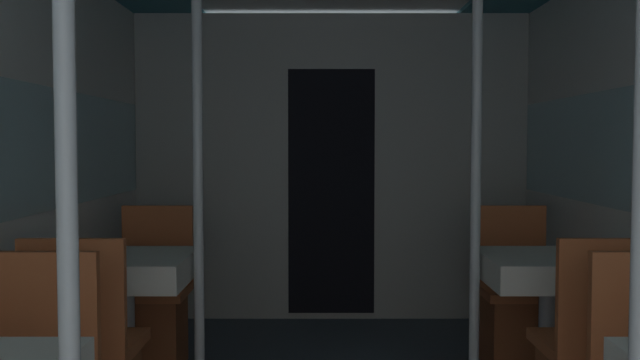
{
  "coord_description": "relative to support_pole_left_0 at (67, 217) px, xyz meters",
  "views": [
    {
      "loc": [
        -0.08,
        -0.84,
        1.31
      ],
      "look_at": [
        -0.08,
        2.84,
        1.12
      ],
      "focal_mm": 40.0,
      "sensor_mm": 36.0,
      "label": 1
    }
  ],
  "objects": [
    {
      "name": "bulkhead_far",
      "position": [
        0.69,
        3.61,
        -0.0
      ],
      "size": [
        2.9,
        0.09,
        2.27
      ],
      "color": "#A8A8A3",
      "rests_on": "ground_plane"
    },
    {
      "name": "support_pole_left_0",
      "position": [
        0.0,
        0.0,
        0.0
      ],
      "size": [
        0.05,
        0.05,
        2.27
      ],
      "color": "silver",
      "rests_on": "ground_plane"
    },
    {
      "name": "dining_table_left_1",
      "position": [
        -0.38,
        1.84,
        -0.49
      ],
      "size": [
        0.66,
        0.66,
        0.75
      ],
      "color": "#4C4C51",
      "rests_on": "ground_plane"
    },
    {
      "name": "chair_left_far_1",
      "position": [
        -0.38,
        2.42,
        -0.84
      ],
      "size": [
        0.43,
        0.43,
        0.94
      ],
      "rotation": [
        0.0,
        0.0,
        3.14
      ],
      "color": "brown",
      "rests_on": "ground_plane"
    },
    {
      "name": "support_pole_left_1",
      "position": [
        0.0,
        1.84,
        0.0
      ],
      "size": [
        0.05,
        0.05,
        2.27
      ],
      "color": "silver",
      "rests_on": "ground_plane"
    },
    {
      "name": "dining_table_right_1",
      "position": [
        1.76,
        1.84,
        -0.49
      ],
      "size": [
        0.66,
        0.66,
        0.75
      ],
      "color": "#4C4C51",
      "rests_on": "ground_plane"
    },
    {
      "name": "chair_right_far_1",
      "position": [
        1.76,
        2.42,
        -0.84
      ],
      "size": [
        0.43,
        0.43,
        0.94
      ],
      "rotation": [
        0.0,
        0.0,
        3.14
      ],
      "color": "brown",
      "rests_on": "ground_plane"
    },
    {
      "name": "support_pole_right_1",
      "position": [
        1.39,
        1.84,
        0.0
      ],
      "size": [
        0.05,
        0.05,
        2.27
      ],
      "color": "silver",
      "rests_on": "ground_plane"
    }
  ]
}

